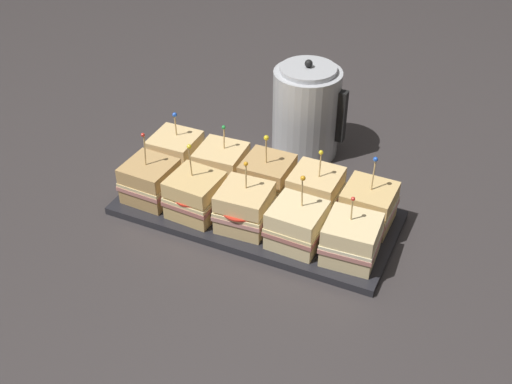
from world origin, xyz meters
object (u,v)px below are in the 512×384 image
object	(u,v)px
serving_platter	(256,213)
sandwich_front_center	(243,207)
sandwich_front_right	(297,225)
sandwich_front_far_right	(351,240)
sandwich_back_left	(221,166)
sandwich_back_far_left	(176,154)
sandwich_back_right	(315,191)
sandwich_front_far_left	(150,181)
sandwich_back_far_right	(368,206)
sandwich_back_center	(268,178)
sandwich_front_left	(195,195)
kettle_steel	(305,111)

from	to	relation	value
serving_platter	sandwich_front_center	distance (m)	0.08
sandwich_front_right	sandwich_front_far_right	bearing A→B (deg)	1.19
serving_platter	sandwich_back_left	xyz separation A→B (m)	(-0.12, 0.06, 0.06)
sandwich_front_far_right	sandwich_back_far_left	world-z (taller)	sandwich_back_far_left
serving_platter	sandwich_back_right	size ratio (longest dim) A/B	3.90
sandwich_front_far_left	sandwich_back_far_right	size ratio (longest dim) A/B	1.00
sandwich_front_center	sandwich_back_center	xyz separation A→B (m)	(0.00, 0.12, 0.00)
sandwich_front_left	sandwich_back_right	world-z (taller)	sandwich_front_left
sandwich_front_right	sandwich_back_left	xyz separation A→B (m)	(-0.25, 0.13, 0.00)
sandwich_front_right	sandwich_front_far_right	size ratio (longest dim) A/B	1.13
sandwich_front_left	sandwich_front_far_right	xyz separation A→B (m)	(0.37, 0.00, -0.00)
sandwich_front_right	sandwich_back_left	bearing A→B (deg)	152.56
serving_platter	sandwich_back_center	xyz separation A→B (m)	(0.00, 0.06, 0.06)
sandwich_front_left	sandwich_front_right	world-z (taller)	sandwich_front_left
serving_platter	sandwich_back_far_left	size ratio (longest dim) A/B	4.03
sandwich_front_far_left	sandwich_back_far_right	world-z (taller)	same
sandwich_front_far_left	sandwich_front_far_right	xyz separation A→B (m)	(0.49, -0.00, -0.00)
sandwich_front_right	sandwich_front_far_right	distance (m)	0.12
sandwich_front_center	sandwich_back_far_left	size ratio (longest dim) A/B	1.03
sandwich_front_right	sandwich_back_center	distance (m)	0.18
sandwich_back_far_left	kettle_steel	size ratio (longest dim) A/B	0.61
sandwich_front_center	sandwich_front_far_right	world-z (taller)	sandwich_front_center
sandwich_front_right	kettle_steel	xyz separation A→B (m)	(-0.13, 0.37, 0.06)
sandwich_front_far_left	sandwich_front_right	world-z (taller)	sandwich_front_far_left
sandwich_front_center	sandwich_back_far_right	world-z (taller)	sandwich_back_far_right
sandwich_back_center	sandwich_back_far_right	size ratio (longest dim) A/B	0.97
sandwich_back_left	sandwich_back_right	size ratio (longest dim) A/B	0.96
sandwich_front_far_right	sandwich_back_center	distance (m)	0.28
sandwich_front_far_right	sandwich_front_far_left	bearing A→B (deg)	179.50
sandwich_front_far_left	sandwich_front_center	bearing A→B (deg)	-0.47
sandwich_front_left	sandwich_back_left	xyz separation A→B (m)	(0.00, 0.13, -0.00)
sandwich_back_left	sandwich_back_center	world-z (taller)	sandwich_back_center
sandwich_front_left	serving_platter	bearing A→B (deg)	28.46
sandwich_front_far_left	sandwich_front_far_right	distance (m)	0.49
sandwich_front_left	sandwich_front_center	size ratio (longest dim) A/B	1.09
sandwich_back_far_right	kettle_steel	xyz separation A→B (m)	(-0.25, 0.25, 0.06)
sandwich_front_center	sandwich_back_far_left	world-z (taller)	sandwich_front_center
sandwich_front_far_right	sandwich_back_far_left	bearing A→B (deg)	165.55
sandwich_front_far_left	sandwich_front_left	world-z (taller)	sandwich_front_left
sandwich_front_far_right	sandwich_back_center	bearing A→B (deg)	152.68
sandwich_back_right	kettle_steel	world-z (taller)	kettle_steel
sandwich_front_far_left	sandwich_back_far_right	distance (m)	0.51
sandwich_front_far_left	sandwich_back_far_left	world-z (taller)	sandwich_front_far_left
sandwich_front_right	sandwich_back_center	xyz separation A→B (m)	(-0.12, 0.13, 0.00)
serving_platter	sandwich_back_far_right	size ratio (longest dim) A/B	3.67
sandwich_front_left	sandwich_front_right	distance (m)	0.25
sandwich_front_far_right	sandwich_back_left	world-z (taller)	sandwich_back_left
sandwich_back_left	sandwich_back_far_left	bearing A→B (deg)	179.08
sandwich_back_left	sandwich_front_right	bearing A→B (deg)	-27.44
sandwich_front_far_right	sandwich_back_right	size ratio (longest dim) A/B	0.91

